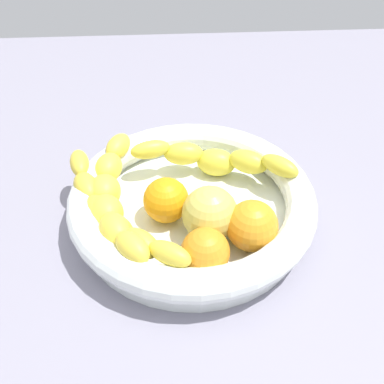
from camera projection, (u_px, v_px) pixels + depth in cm
name	position (u px, v px, depth cm)	size (l,w,h in cm)	color
kitchen_counter	(192.00, 229.00, 61.85)	(120.00, 120.00, 3.00)	gray
fruit_bowl	(192.00, 204.00, 58.87)	(30.78, 30.78, 5.80)	white
banana_draped_left	(112.00, 198.00, 56.75)	(8.65, 23.95, 4.79)	yellow
banana_draped_right	(111.00, 214.00, 54.79)	(15.75, 21.26, 4.53)	yellow
banana_arching_top	(215.00, 159.00, 62.54)	(22.03, 9.57, 5.51)	yellow
orange_front	(205.00, 252.00, 50.62)	(5.41, 5.41, 5.41)	orange
orange_mid_left	(166.00, 200.00, 56.75)	(5.59, 5.59, 5.59)	orange
orange_mid_right	(252.00, 226.00, 53.21)	(5.99, 5.99, 5.99)	orange
apple_yellow	(210.00, 214.00, 54.27)	(6.58, 6.58, 6.58)	#D4C657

